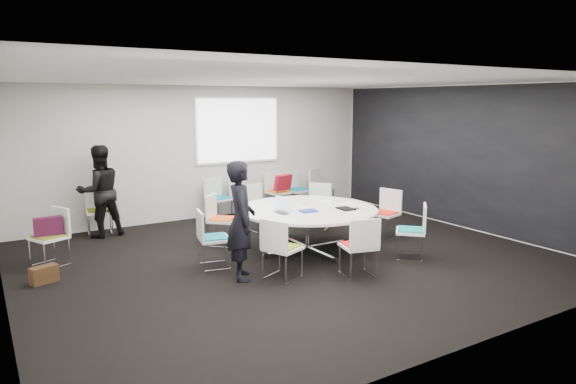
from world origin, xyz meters
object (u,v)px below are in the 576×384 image
chair_ring_a (384,223)px  chair_spare_left (51,248)px  conference_table (308,219)px  chair_ring_f (282,260)px  chair_back_e (321,195)px  laptop (284,212)px  chair_ring_c (259,216)px  chair_back_c (278,200)px  chair_back_a (219,207)px  maroon_bag (48,226)px  chair_ring_b (317,215)px  chair_person_back (100,220)px  brown_bag (44,275)px  chair_ring_g (359,258)px  chair_back_d (297,197)px  chair_back_b (244,203)px  person_back (100,191)px  cup (305,203)px  chair_ring_h (411,241)px  chair_ring_e (214,249)px  person_main (241,220)px  chair_ring_d (222,229)px

chair_ring_a → chair_spare_left: 5.64m
conference_table → chair_ring_f: chair_ring_f is taller
chair_ring_f → chair_back_e: size_ratio=1.00×
conference_table → laptop: laptop is taller
chair_ring_a → chair_ring_c: (-1.71, 1.70, 0.00)m
chair_ring_f → chair_back_c: (2.22, 3.90, 0.00)m
chair_back_a → chair_back_c: bearing=165.8°
conference_table → maroon_bag: 4.04m
chair_ring_b → chair_back_a: (-1.33, 1.73, 0.00)m
chair_person_back → brown_bag: 2.65m
chair_ring_g → chair_back_a: 4.37m
chair_back_c → chair_back_e: bearing=173.7°
chair_ring_c → chair_ring_g: same height
chair_back_d → laptop: bearing=40.2°
chair_ring_a → chair_ring_g: bearing=112.3°
conference_table → chair_ring_b: size_ratio=2.62×
chair_back_b → brown_bag: bearing=4.0°
brown_bag → chair_ring_b: bearing=6.5°
chair_ring_f → maroon_bag: size_ratio=2.20×
maroon_bag → brown_bag: 0.94m
chair_spare_left → maroon_bag: bearing=90.0°
laptop → chair_back_d: bearing=-42.2°
conference_table → chair_ring_g: chair_ring_g is taller
person_back → cup: 3.83m
chair_ring_g → chair_ring_h: same height
chair_back_c → chair_person_back: same height
chair_ring_c → chair_back_a: bearing=-86.5°
chair_ring_h → chair_back_d: same height
chair_back_d → person_back: size_ratio=0.52×
chair_ring_e → laptop: chair_ring_e is taller
chair_back_d → person_main: (-3.19, -3.57, 0.56)m
chair_ring_b → chair_back_c: size_ratio=1.00×
maroon_bag → chair_ring_g: bearing=-37.4°
chair_back_a → chair_ring_e: bearing=49.5°
chair_ring_c → laptop: chair_ring_c is taller
chair_back_b → chair_back_d: bearing=154.6°
chair_ring_f → maroon_bag: chair_ring_f is taller
conference_table → brown_bag: conference_table is taller
chair_back_e → maroon_bag: (-6.12, -1.53, 0.34)m
chair_ring_c → chair_back_e: bearing=-162.3°
chair_ring_e → chair_back_d: bearing=142.4°
chair_ring_d → chair_ring_c: bearing=164.2°
chair_back_d → cup: chair_back_d is taller
chair_ring_c → chair_ring_g: (-0.07, -3.12, 0.00)m
chair_back_a → cup: size_ratio=9.78×
cup → chair_ring_b: bearing=46.5°
conference_table → chair_back_e: (2.33, 2.90, -0.27)m
chair_ring_a → cup: bearing=65.6°
chair_ring_d → chair_back_c: (2.22, 1.85, 0.00)m
chair_ring_f → chair_ring_b: bearing=112.2°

